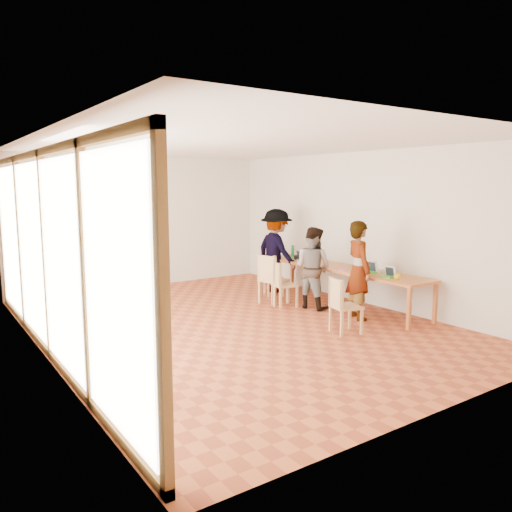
% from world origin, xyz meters
% --- Properties ---
extents(ground, '(8.00, 8.00, 0.00)m').
position_xyz_m(ground, '(0.00, 0.00, 0.00)').
color(ground, '#AF522A').
rests_on(ground, ground).
extents(wall_back, '(6.00, 0.10, 3.00)m').
position_xyz_m(wall_back, '(0.00, 4.00, 1.50)').
color(wall_back, beige).
rests_on(wall_back, ground).
extents(wall_front, '(6.00, 0.10, 3.00)m').
position_xyz_m(wall_front, '(0.00, -4.00, 1.50)').
color(wall_front, beige).
rests_on(wall_front, ground).
extents(wall_right, '(0.10, 8.00, 3.00)m').
position_xyz_m(wall_right, '(3.00, 0.00, 1.50)').
color(wall_right, beige).
rests_on(wall_right, ground).
extents(window_wall, '(0.10, 8.00, 3.00)m').
position_xyz_m(window_wall, '(-2.96, 0.00, 1.50)').
color(window_wall, white).
rests_on(window_wall, ground).
extents(ceiling, '(6.00, 8.00, 0.04)m').
position_xyz_m(ceiling, '(0.00, 0.00, 3.02)').
color(ceiling, white).
rests_on(ceiling, wall_back).
extents(communal_table, '(0.80, 4.00, 0.75)m').
position_xyz_m(communal_table, '(2.50, 0.06, 0.70)').
color(communal_table, '#C4622B').
rests_on(communal_table, ground).
extents(side_table, '(0.90, 0.90, 0.75)m').
position_xyz_m(side_table, '(-2.40, 3.20, 0.67)').
color(side_table, '#C4622B').
rests_on(side_table, ground).
extents(chair_near, '(0.50, 0.50, 0.48)m').
position_xyz_m(chair_near, '(1.11, -1.39, 0.55)').
color(chair_near, tan).
rests_on(chair_near, ground).
extents(chair_mid, '(0.48, 0.48, 0.47)m').
position_xyz_m(chair_mid, '(1.40, 0.56, 0.54)').
color(chair_mid, tan).
rests_on(chair_mid, ground).
extents(chair_far, '(0.55, 0.55, 0.53)m').
position_xyz_m(chair_far, '(1.35, 0.83, 0.61)').
color(chair_far, tan).
rests_on(chair_far, ground).
extents(chair_empty, '(0.48, 0.48, 0.43)m').
position_xyz_m(chair_empty, '(1.82, 1.49, 0.49)').
color(chair_empty, tan).
rests_on(chair_empty, ground).
extents(chair_spare, '(0.50, 0.50, 0.47)m').
position_xyz_m(chair_spare, '(-2.06, 0.26, 0.54)').
color(chair_spare, tan).
rests_on(chair_spare, ground).
extents(person_near, '(0.61, 0.74, 1.73)m').
position_xyz_m(person_near, '(2.00, -0.90, 0.87)').
color(person_near, gray).
rests_on(person_near, ground).
extents(person_mid, '(0.77, 0.89, 1.56)m').
position_xyz_m(person_mid, '(1.85, 0.15, 0.78)').
color(person_mid, gray).
rests_on(person_mid, ground).
extents(person_far, '(0.69, 1.19, 1.83)m').
position_xyz_m(person_far, '(2.13, 1.68, 0.92)').
color(person_far, gray).
rests_on(person_far, ground).
extents(laptop_near, '(0.21, 0.24, 0.19)m').
position_xyz_m(laptop_near, '(2.41, -1.22, 0.80)').
color(laptop_near, green).
rests_on(laptop_near, communal_table).
extents(laptop_mid, '(0.24, 0.28, 0.22)m').
position_xyz_m(laptop_mid, '(2.48, -0.72, 0.81)').
color(laptop_mid, green).
rests_on(laptop_mid, communal_table).
extents(laptop_far, '(0.24, 0.26, 0.19)m').
position_xyz_m(laptop_far, '(2.53, 1.43, 0.80)').
color(laptop_far, green).
rests_on(laptop_far, communal_table).
extents(yellow_mug, '(0.14, 0.14, 0.09)m').
position_xyz_m(yellow_mug, '(2.35, -1.47, 0.80)').
color(yellow_mug, gold).
rests_on(yellow_mug, communal_table).
extents(green_bottle, '(0.07, 0.07, 0.28)m').
position_xyz_m(green_bottle, '(2.51, 1.58, 0.89)').
color(green_bottle, '#1B8235').
rests_on(green_bottle, communal_table).
extents(clear_glass, '(0.07, 0.07, 0.09)m').
position_xyz_m(clear_glass, '(2.32, 0.51, 0.80)').
color(clear_glass, silver).
rests_on(clear_glass, communal_table).
extents(condiment_cup, '(0.08, 0.08, 0.06)m').
position_xyz_m(condiment_cup, '(2.66, -0.82, 0.78)').
color(condiment_cup, white).
rests_on(condiment_cup, communal_table).
extents(pink_phone, '(0.05, 0.10, 0.01)m').
position_xyz_m(pink_phone, '(2.20, -0.28, 0.76)').
color(pink_phone, '#F0428F').
rests_on(pink_phone, communal_table).
extents(black_pouch, '(0.16, 0.26, 0.09)m').
position_xyz_m(black_pouch, '(2.45, 1.23, 0.80)').
color(black_pouch, black).
rests_on(black_pouch, communal_table).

